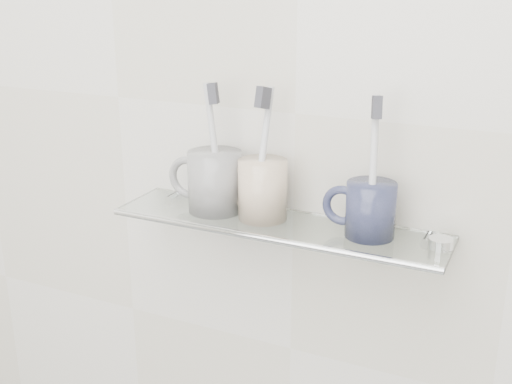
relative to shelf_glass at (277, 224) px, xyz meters
The scene contains 18 objects.
wall_back 0.17m from the shelf_glass, 90.00° to the left, with size 2.50×2.50×0.00m, color silver.
shelf_glass is the anchor object (origin of this frame).
shelf_rail 0.06m from the shelf_glass, 90.00° to the right, with size 0.01×0.01×0.50m, color silver.
bracket_left 0.22m from the shelf_glass, 167.38° to the left, with size 0.02×0.02×0.03m, color silver.
bracket_right 0.22m from the shelf_glass, 12.62° to the left, with size 0.02×0.02×0.03m, color silver.
mug_left 0.12m from the shelf_glass, behind, with size 0.08×0.08×0.09m, color silver.
mug_left_handle 0.16m from the shelf_glass, behind, with size 0.07×0.07×0.01m, color silver.
toothbrush_left 0.15m from the shelf_glass, behind, with size 0.01×0.01×0.19m, color beige.
bristles_left 0.21m from the shelf_glass, behind, with size 0.01×0.02×0.03m, color #36363E.
mug_center 0.06m from the shelf_glass, 169.28° to the left, with size 0.07×0.07×0.09m, color beige.
mug_center_handle 0.08m from the shelf_glass, behind, with size 0.07×0.07×0.01m, color beige.
toothbrush_center 0.11m from the shelf_glass, 169.28° to the left, with size 0.01×0.01×0.19m, color silver.
bristles_center 0.19m from the shelf_glass, 169.28° to the left, with size 0.01×0.02×0.03m, color #36363E.
mug_right 0.14m from the shelf_glass, ahead, with size 0.07×0.07×0.08m, color #1D2237.
mug_right_handle 0.11m from the shelf_glass, ahead, with size 0.06×0.06×0.01m, color #1D2237.
toothbrush_right 0.17m from the shelf_glass, ahead, with size 0.01×0.01×0.19m, color silver.
bristles_right 0.23m from the shelf_glass, ahead, with size 0.01×0.02×0.03m, color #36363E.
chrome_cap 0.23m from the shelf_glass, ahead, with size 0.03×0.03×0.01m, color silver.
Camera 1 is at (0.35, 0.23, 1.44)m, focal length 45.00 mm.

